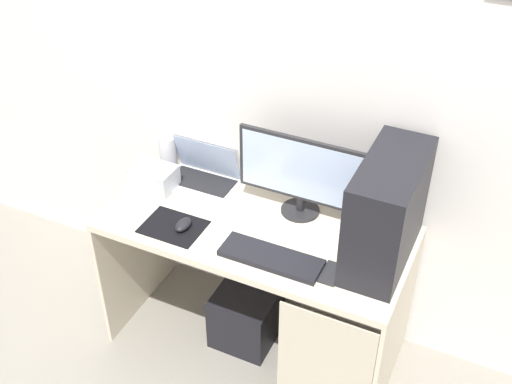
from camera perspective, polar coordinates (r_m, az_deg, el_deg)
ground_plane at (r=3.26m, az=0.00°, el=-13.16°), size 8.00×8.00×0.00m
wall_back at (r=2.71m, az=3.23°, el=10.49°), size 4.00×0.05×2.60m
desk at (r=2.83m, az=0.22°, el=-5.72°), size 1.33×0.61×0.74m
pc_tower at (r=2.51m, az=11.60°, el=-1.69°), size 0.22×0.50×0.45m
monitor at (r=2.70m, az=4.07°, el=1.59°), size 0.57×0.17×0.38m
laptop at (r=2.98m, az=-4.77°, el=1.56°), size 0.35×0.23×0.22m
speaker at (r=3.07m, az=-7.85°, el=3.46°), size 0.08×0.08×0.18m
projector at (r=2.97m, az=-9.08°, el=1.29°), size 0.20×0.14×0.11m
keyboard at (r=2.57m, az=1.36°, el=-5.87°), size 0.42×0.14×0.02m
mousepad at (r=2.76m, az=-7.39°, el=-3.09°), size 0.26×0.20×0.00m
mouse_left at (r=2.73m, az=-6.51°, el=-2.91°), size 0.06×0.10×0.03m
cell_phone at (r=2.53m, az=6.70°, el=-7.22°), size 0.07×0.13×0.01m
subwoofer at (r=3.18m, az=-0.89°, el=-10.98°), size 0.29×0.29×0.29m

